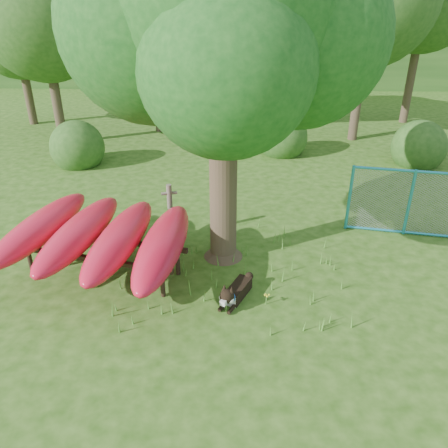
{
  "coord_description": "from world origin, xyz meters",
  "views": [
    {
      "loc": [
        0.51,
        -6.55,
        4.93
      ],
      "look_at": [
        0.2,
        1.2,
        1.0
      ],
      "focal_mm": 35.0,
      "sensor_mm": 36.0,
      "label": 1
    }
  ],
  "objects_px": {
    "husky_dog": "(235,293)",
    "oak_tree": "(221,20)",
    "kayak_rack": "(100,235)",
    "fence_section": "(409,203)"
  },
  "relations": [
    {
      "from": "kayak_rack",
      "to": "fence_section",
      "type": "height_order",
      "value": "fence_section"
    },
    {
      "from": "oak_tree",
      "to": "fence_section",
      "type": "distance_m",
      "value": 5.89
    },
    {
      "from": "oak_tree",
      "to": "husky_dog",
      "type": "xyz_separation_m",
      "value": [
        0.3,
        -1.64,
        -4.5
      ]
    },
    {
      "from": "kayak_rack",
      "to": "husky_dog",
      "type": "height_order",
      "value": "kayak_rack"
    },
    {
      "from": "kayak_rack",
      "to": "husky_dog",
      "type": "distance_m",
      "value": 2.86
    },
    {
      "from": "fence_section",
      "to": "kayak_rack",
      "type": "bearing_deg",
      "value": -153.14
    },
    {
      "from": "husky_dog",
      "to": "oak_tree",
      "type": "bearing_deg",
      "value": 124.76
    },
    {
      "from": "husky_dog",
      "to": "fence_section",
      "type": "bearing_deg",
      "value": 59.29
    },
    {
      "from": "kayak_rack",
      "to": "fence_section",
      "type": "xyz_separation_m",
      "value": [
        6.64,
        1.99,
        -0.07
      ]
    },
    {
      "from": "oak_tree",
      "to": "husky_dog",
      "type": "bearing_deg",
      "value": -79.44
    }
  ]
}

